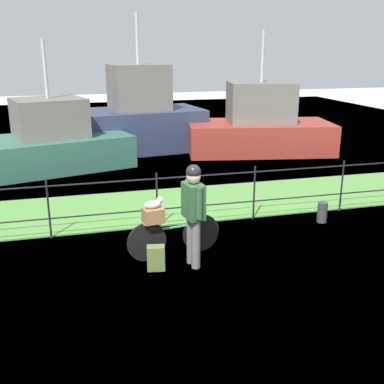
# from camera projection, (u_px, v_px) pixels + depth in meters

# --- Properties ---
(ground_plane) EXTENTS (60.00, 60.00, 0.00)m
(ground_plane) POSITION_uv_depth(u_px,v_px,m) (237.00, 262.00, 7.59)
(ground_plane) COLOR beige
(grass_strip) EXTENTS (27.00, 2.40, 0.03)m
(grass_strip) POSITION_uv_depth(u_px,v_px,m) (191.00, 203.00, 10.43)
(grass_strip) COLOR #569342
(grass_strip) RESTS_ON ground
(harbor_water) EXTENTS (30.00, 30.00, 0.00)m
(harbor_water) POSITION_uv_depth(u_px,v_px,m) (146.00, 148.00, 16.26)
(harbor_water) COLOR #426684
(harbor_water) RESTS_ON ground
(iron_fence) EXTENTS (18.04, 0.04, 1.12)m
(iron_fence) POSITION_uv_depth(u_px,v_px,m) (207.00, 193.00, 9.06)
(iron_fence) COLOR black
(iron_fence) RESTS_ON ground
(bicycle_main) EXTENTS (1.63, 0.31, 0.66)m
(bicycle_main) POSITION_uv_depth(u_px,v_px,m) (174.00, 237.00, 7.72)
(bicycle_main) COLOR black
(bicycle_main) RESTS_ON ground
(wooden_crate) EXTENTS (0.36, 0.32, 0.24)m
(wooden_crate) POSITION_uv_depth(u_px,v_px,m) (153.00, 215.00, 7.46)
(wooden_crate) COLOR olive
(wooden_crate) RESTS_ON bicycle_main
(terrier_dog) EXTENTS (0.32, 0.18, 0.18)m
(terrier_dog) POSITION_uv_depth(u_px,v_px,m) (154.00, 203.00, 7.41)
(terrier_dog) COLOR silver
(terrier_dog) RESTS_ON wooden_crate
(cyclist_person) EXTENTS (0.32, 0.53, 1.68)m
(cyclist_person) POSITION_uv_depth(u_px,v_px,m) (193.00, 207.00, 7.20)
(cyclist_person) COLOR slate
(cyclist_person) RESTS_ON ground
(backpack_on_paving) EXTENTS (0.31, 0.22, 0.40)m
(backpack_on_paving) POSITION_uv_depth(u_px,v_px,m) (156.00, 258.00, 7.28)
(backpack_on_paving) COLOR olive
(backpack_on_paving) RESTS_ON ground
(mooring_bollard) EXTENTS (0.20, 0.20, 0.42)m
(mooring_bollard) POSITION_uv_depth(u_px,v_px,m) (322.00, 212.00, 9.28)
(mooring_bollard) COLOR #38383D
(mooring_bollard) RESTS_ON ground
(moored_boat_near) EXTENTS (5.08, 3.08, 3.92)m
(moored_boat_near) POSITION_uv_depth(u_px,v_px,m) (259.00, 127.00, 15.39)
(moored_boat_near) COLOR #9E3328
(moored_boat_near) RESTS_ON ground
(moored_boat_mid) EXTENTS (4.80, 3.46, 3.62)m
(moored_boat_mid) POSITION_uv_depth(u_px,v_px,m) (52.00, 143.00, 13.34)
(moored_boat_mid) COLOR #336656
(moored_boat_mid) RESTS_ON ground
(moored_boat_far) EXTENTS (4.44, 2.90, 4.47)m
(moored_boat_far) POSITION_uv_depth(u_px,v_px,m) (140.00, 119.00, 15.70)
(moored_boat_far) COLOR #2D3856
(moored_boat_far) RESTS_ON ground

